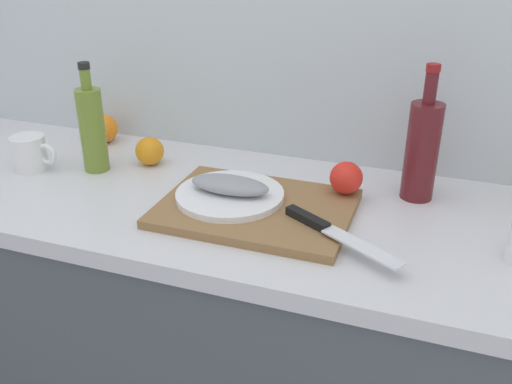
# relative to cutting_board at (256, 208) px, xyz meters

# --- Properties ---
(back_wall) EXTENTS (3.20, 0.05, 2.50)m
(back_wall) POSITION_rel_cutting_board_xyz_m (-0.15, 0.36, 0.34)
(back_wall) COLOR silver
(back_wall) RESTS_ON ground_plane
(kitchen_counter) EXTENTS (2.00, 0.60, 0.90)m
(kitchen_counter) POSITION_rel_cutting_board_xyz_m (-0.15, 0.04, -0.46)
(kitchen_counter) COLOR #4C5159
(kitchen_counter) RESTS_ON ground_plane
(cutting_board) EXTENTS (0.42, 0.31, 0.02)m
(cutting_board) POSITION_rel_cutting_board_xyz_m (0.00, 0.00, 0.00)
(cutting_board) COLOR olive
(cutting_board) RESTS_ON kitchen_counter
(white_plate) EXTENTS (0.24, 0.24, 0.01)m
(white_plate) POSITION_rel_cutting_board_xyz_m (-0.07, 0.01, 0.02)
(white_plate) COLOR white
(white_plate) RESTS_ON cutting_board
(fish_fillet) EXTENTS (0.18, 0.08, 0.04)m
(fish_fillet) POSITION_rel_cutting_board_xyz_m (-0.07, 0.01, 0.04)
(fish_fillet) COLOR gray
(fish_fillet) RESTS_ON white_plate
(chef_knife) EXTENTS (0.27, 0.17, 0.02)m
(chef_knife) POSITION_rel_cutting_board_xyz_m (0.17, -0.07, 0.02)
(chef_knife) COLOR silver
(chef_knife) RESTS_ON cutting_board
(tomato_0) EXTENTS (0.08, 0.08, 0.08)m
(tomato_0) POSITION_rel_cutting_board_xyz_m (0.17, 0.12, 0.05)
(tomato_0) COLOR red
(tomato_0) RESTS_ON cutting_board
(olive_oil_bottle) EXTENTS (0.06, 0.06, 0.28)m
(olive_oil_bottle) POSITION_rel_cutting_board_xyz_m (-0.47, 0.09, 0.10)
(olive_oil_bottle) COLOR olive
(olive_oil_bottle) RESTS_ON kitchen_counter
(wine_bottle) EXTENTS (0.07, 0.07, 0.31)m
(wine_bottle) POSITION_rel_cutting_board_xyz_m (0.33, 0.20, 0.11)
(wine_bottle) COLOR #59191E
(wine_bottle) RESTS_ON kitchen_counter
(coffee_mug_1) EXTENTS (0.13, 0.09, 0.09)m
(coffee_mug_1) POSITION_rel_cutting_board_xyz_m (-0.63, 0.03, 0.04)
(coffee_mug_1) COLOR white
(coffee_mug_1) RESTS_ON kitchen_counter
(orange_0) EXTENTS (0.07, 0.07, 0.07)m
(orange_0) POSITION_rel_cutting_board_xyz_m (-0.36, 0.16, 0.03)
(orange_0) COLOR orange
(orange_0) RESTS_ON kitchen_counter
(orange_1) EXTENTS (0.08, 0.08, 0.08)m
(orange_1) POSITION_rel_cutting_board_xyz_m (-0.56, 0.26, 0.03)
(orange_1) COLOR orange
(orange_1) RESTS_ON kitchen_counter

